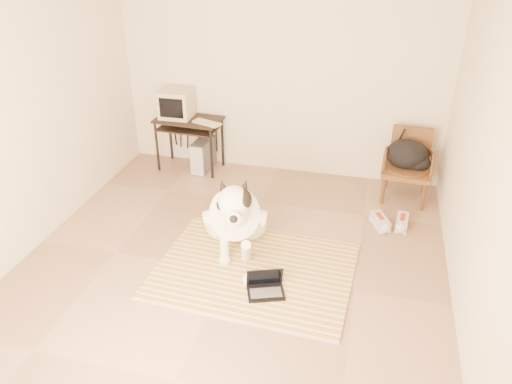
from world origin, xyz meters
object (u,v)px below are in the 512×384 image
at_px(laptop, 265,286).
at_px(pc_tower, 203,155).
at_px(dog, 236,217).
at_px(rattan_chair, 408,165).
at_px(crt_monitor, 176,104).
at_px(backpack, 409,156).
at_px(computer_desk, 188,126).

height_order(laptop, pc_tower, pc_tower).
relative_size(dog, rattan_chair, 1.50).
distance_m(laptop, crt_monitor, 2.92).
relative_size(crt_monitor, pc_tower, 0.88).
relative_size(rattan_chair, backpack, 1.61).
bearing_deg(rattan_chair, backpack, -103.14).
bearing_deg(backpack, pc_tower, 177.46).
bearing_deg(rattan_chair, crt_monitor, 177.15).
xyz_separation_m(computer_desk, pc_tower, (0.18, 0.01, -0.39)).
relative_size(dog, computer_desk, 1.43).
distance_m(laptop, computer_desk, 2.73).
distance_m(rattan_chair, backpack, 0.13).
bearing_deg(rattan_chair, pc_tower, 177.76).
distance_m(dog, laptop, 0.79).
bearing_deg(pc_tower, backpack, -2.54).
height_order(crt_monitor, pc_tower, crt_monitor).
xyz_separation_m(dog, computer_desk, (-1.09, 1.62, 0.22)).
height_order(crt_monitor, rattan_chair, crt_monitor).
bearing_deg(laptop, pc_tower, 121.37).
bearing_deg(crt_monitor, computer_desk, -17.08).
height_order(dog, pc_tower, dog).
height_order(computer_desk, backpack, backpack).
bearing_deg(dog, backpack, 42.90).
distance_m(computer_desk, crt_monitor, 0.32).
xyz_separation_m(laptop, backpack, (1.19, 2.10, 0.46)).
height_order(rattan_chair, backpack, rattan_chair).
xyz_separation_m(laptop, computer_desk, (-1.53, 2.21, 0.51)).
xyz_separation_m(dog, laptop, (0.44, -0.59, -0.30)).
bearing_deg(computer_desk, pc_tower, 1.88).
xyz_separation_m(crt_monitor, rattan_chair, (2.88, -0.14, -0.45)).
bearing_deg(backpack, laptop, -119.52).
bearing_deg(dog, rattan_chair, 43.09).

